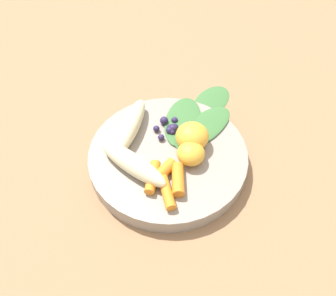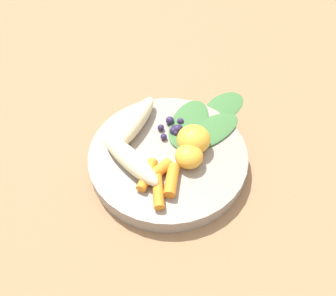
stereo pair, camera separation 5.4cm
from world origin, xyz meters
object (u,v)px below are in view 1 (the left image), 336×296
at_px(orange_segment_near, 193,137).
at_px(banana_peeled_right, 130,126).
at_px(bowl, 168,158).
at_px(banana_peeled_left, 133,164).
at_px(kale_leaf_stray, 212,100).

bearing_deg(orange_segment_near, banana_peeled_right, -128.10).
relative_size(bowl, banana_peeled_right, 2.02).
xyz_separation_m(banana_peeled_left, kale_leaf_stray, (-0.11, 0.19, -0.04)).
bearing_deg(banana_peeled_right, kale_leaf_stray, 141.90).
bearing_deg(banana_peeled_left, bowl, 71.93).
relative_size(banana_peeled_left, kale_leaf_stray, 1.31).
distance_m(banana_peeled_right, orange_segment_near, 0.10).
bearing_deg(banana_peeled_left, banana_peeled_right, 135.51).
bearing_deg(bowl, orange_segment_near, 87.74).
bearing_deg(bowl, banana_peeled_left, -79.40).
xyz_separation_m(bowl, banana_peeled_right, (-0.06, -0.04, 0.03)).
xyz_separation_m(banana_peeled_left, orange_segment_near, (-0.01, 0.10, 0.00)).
xyz_separation_m(orange_segment_near, kale_leaf_stray, (-0.10, 0.09, -0.04)).
height_order(banana_peeled_right, kale_leaf_stray, banana_peeled_right).
distance_m(banana_peeled_left, kale_leaf_stray, 0.22).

